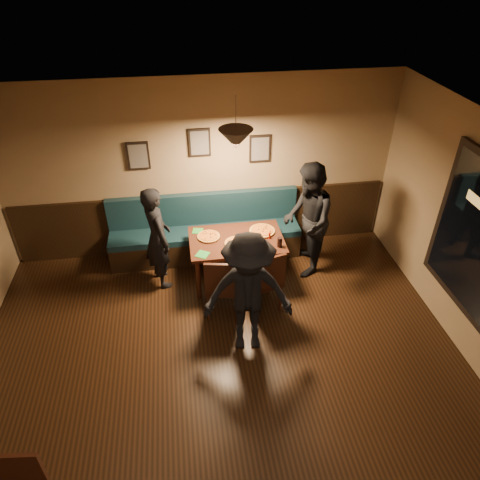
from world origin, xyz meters
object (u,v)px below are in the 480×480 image
(diner_front, at_px, (248,294))
(tabasco_bottle, at_px, (270,235))
(booth_bench, at_px, (205,230))
(dining_table, at_px, (237,259))
(diner_right, at_px, (307,221))
(chair_near_left, at_px, (223,284))
(diner_left, at_px, (158,238))
(soda_glass, at_px, (280,242))
(chair_near_right, at_px, (263,279))

(diner_front, bearing_deg, tabasco_bottle, 73.72)
(booth_bench, xyz_separation_m, dining_table, (0.41, -0.66, -0.14))
(dining_table, bearing_deg, diner_front, -92.22)
(diner_right, bearing_deg, booth_bench, -101.73)
(chair_near_left, height_order, diner_left, diner_left)
(diner_right, relative_size, soda_glass, 11.89)
(chair_near_left, bearing_deg, diner_front, -59.41)
(dining_table, relative_size, diner_right, 0.76)
(diner_right, height_order, diner_front, diner_right)
(chair_near_left, distance_m, diner_front, 0.76)
(booth_bench, xyz_separation_m, diner_front, (0.36, -1.98, 0.34))
(diner_left, bearing_deg, diner_front, -161.90)
(diner_right, xyz_separation_m, diner_front, (-1.12, -1.41, -0.05))
(diner_right, xyz_separation_m, soda_glass, (-0.49, -0.36, -0.09))
(tabasco_bottle, bearing_deg, soda_glass, -65.47)
(chair_near_left, bearing_deg, soda_glass, 36.35)
(diner_left, height_order, diner_right, diner_right)
(soda_glass, bearing_deg, tabasco_bottle, 114.53)
(diner_left, height_order, soda_glass, diner_left)
(diner_left, bearing_deg, soda_glass, -121.25)
(dining_table, xyz_separation_m, diner_front, (-0.05, -1.32, 0.47))
(diner_left, xyz_separation_m, tabasco_bottle, (1.59, -0.15, -0.01))
(chair_near_left, bearing_deg, diner_left, 146.69)
(dining_table, bearing_deg, diner_right, 4.60)
(chair_near_left, distance_m, diner_right, 1.61)
(booth_bench, distance_m, dining_table, 0.79)
(chair_near_right, height_order, diner_front, diner_front)
(chair_near_right, relative_size, soda_glass, 6.64)
(chair_near_left, bearing_deg, booth_bench, 105.38)
(chair_near_left, distance_m, diner_left, 1.19)
(diner_right, height_order, tabasco_bottle, diner_right)
(booth_bench, relative_size, diner_left, 1.89)
(chair_near_left, height_order, tabasco_bottle, chair_near_left)
(dining_table, bearing_deg, tabasco_bottle, -6.57)
(diner_right, distance_m, soda_glass, 0.62)
(dining_table, relative_size, diner_left, 0.85)
(chair_near_right, height_order, soda_glass, chair_near_right)
(chair_near_right, bearing_deg, diner_right, 28.50)
(tabasco_bottle, bearing_deg, chair_near_left, -139.86)
(diner_left, height_order, diner_front, diner_front)
(diner_left, xyz_separation_m, diner_right, (2.19, -0.01, 0.09))
(diner_left, xyz_separation_m, soda_glass, (1.69, -0.37, 0.01))
(chair_near_right, relative_size, diner_right, 0.56)
(booth_bench, bearing_deg, diner_left, -141.98)
(dining_table, xyz_separation_m, chair_near_left, (-0.28, -0.69, 0.13))
(diner_left, bearing_deg, booth_bench, -70.84)
(dining_table, bearing_deg, booth_bench, 121.49)
(chair_near_right, distance_m, tabasco_bottle, 0.71)
(diner_front, bearing_deg, chair_near_left, 116.51)
(diner_front, distance_m, tabasco_bottle, 1.37)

